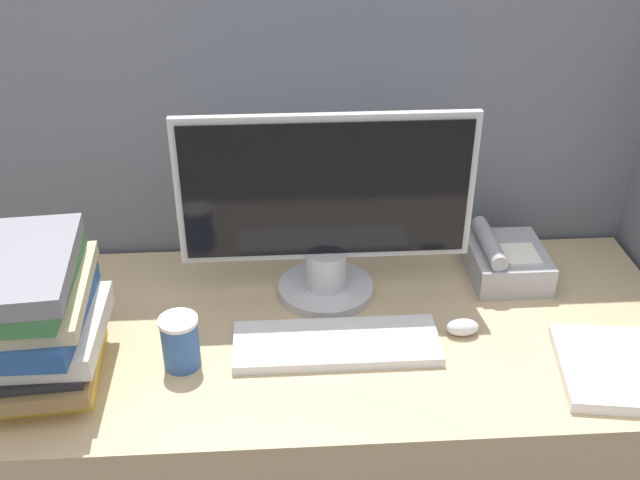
{
  "coord_description": "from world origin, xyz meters",
  "views": [
    {
      "loc": [
        -0.06,
        -0.9,
        1.66
      ],
      "look_at": [
        0.02,
        0.35,
        0.92
      ],
      "focal_mm": 42.0,
      "sensor_mm": 36.0,
      "label": 1
    }
  ],
  "objects_px": {
    "monitor": "(326,213)",
    "desk_telephone": "(505,261)",
    "mouse": "(462,327)",
    "coffee_cup": "(180,342)",
    "book_stack": "(31,318)",
    "keyboard": "(336,344)"
  },
  "relations": [
    {
      "from": "mouse",
      "to": "coffee_cup",
      "type": "height_order",
      "value": "coffee_cup"
    },
    {
      "from": "monitor",
      "to": "keyboard",
      "type": "bearing_deg",
      "value": -87.76
    },
    {
      "from": "monitor",
      "to": "mouse",
      "type": "distance_m",
      "value": 0.36
    },
    {
      "from": "mouse",
      "to": "book_stack",
      "type": "height_order",
      "value": "book_stack"
    },
    {
      "from": "coffee_cup",
      "to": "monitor",
      "type": "bearing_deg",
      "value": 38.02
    },
    {
      "from": "keyboard",
      "to": "desk_telephone",
      "type": "bearing_deg",
      "value": 30.34
    },
    {
      "from": "keyboard",
      "to": "coffee_cup",
      "type": "xyz_separation_m",
      "value": [
        -0.3,
        -0.03,
        0.04
      ]
    },
    {
      "from": "monitor",
      "to": "desk_telephone",
      "type": "bearing_deg",
      "value": 5.38
    },
    {
      "from": "monitor",
      "to": "book_stack",
      "type": "xyz_separation_m",
      "value": [
        -0.55,
        -0.24,
        -0.06
      ]
    },
    {
      "from": "monitor",
      "to": "desk_telephone",
      "type": "height_order",
      "value": "monitor"
    },
    {
      "from": "book_stack",
      "to": "desk_telephone",
      "type": "height_order",
      "value": "book_stack"
    },
    {
      "from": "keyboard",
      "to": "mouse",
      "type": "relative_size",
      "value": 6.21
    },
    {
      "from": "monitor",
      "to": "book_stack",
      "type": "distance_m",
      "value": 0.6
    },
    {
      "from": "mouse",
      "to": "coffee_cup",
      "type": "distance_m",
      "value": 0.56
    },
    {
      "from": "keyboard",
      "to": "desk_telephone",
      "type": "height_order",
      "value": "desk_telephone"
    },
    {
      "from": "keyboard",
      "to": "book_stack",
      "type": "distance_m",
      "value": 0.57
    },
    {
      "from": "mouse",
      "to": "monitor",
      "type": "bearing_deg",
      "value": 147.58
    },
    {
      "from": "desk_telephone",
      "to": "coffee_cup",
      "type": "bearing_deg",
      "value": -159.15
    },
    {
      "from": "monitor",
      "to": "keyboard",
      "type": "xyz_separation_m",
      "value": [
        0.01,
        -0.19,
        -0.19
      ]
    },
    {
      "from": "desk_telephone",
      "to": "mouse",
      "type": "bearing_deg",
      "value": -124.42
    },
    {
      "from": "mouse",
      "to": "keyboard",
      "type": "bearing_deg",
      "value": -174.03
    },
    {
      "from": "monitor",
      "to": "desk_telephone",
      "type": "distance_m",
      "value": 0.44
    }
  ]
}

